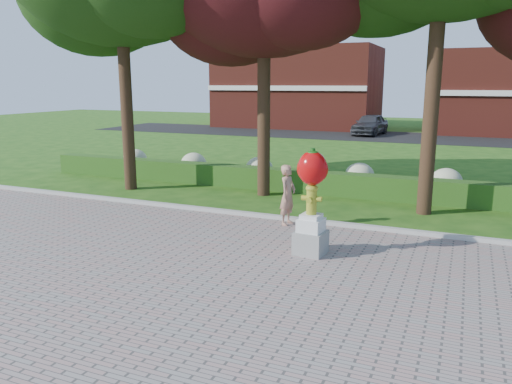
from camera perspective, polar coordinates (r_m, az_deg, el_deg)
ground at (r=11.76m, az=-1.13°, el=-7.06°), size 100.00×100.00×0.00m
walkway at (r=8.55m, az=-12.52°, el=-15.00°), size 40.00×14.00×0.04m
curb at (r=14.40m, az=3.75°, el=-3.11°), size 40.00×0.18×0.15m
lawn_hedge at (r=18.05m, az=7.97°, el=1.02°), size 24.00×0.70×0.80m
hydrangea_row at (r=18.85m, az=10.45°, el=1.88°), size 20.10×1.10×0.99m
street at (r=38.58m, az=16.19°, el=6.06°), size 50.00×8.00×0.02m
building_left at (r=46.45m, az=4.83°, el=11.80°), size 14.00×8.00×7.00m
hydrant_sculpture at (r=11.36m, az=6.38°, el=-0.79°), size 0.73×0.73×2.46m
woman at (r=13.80m, az=3.65°, el=-0.33°), size 0.47×0.66×1.69m
parked_car at (r=39.59m, az=12.90°, el=7.57°), size 2.39×4.88×1.60m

